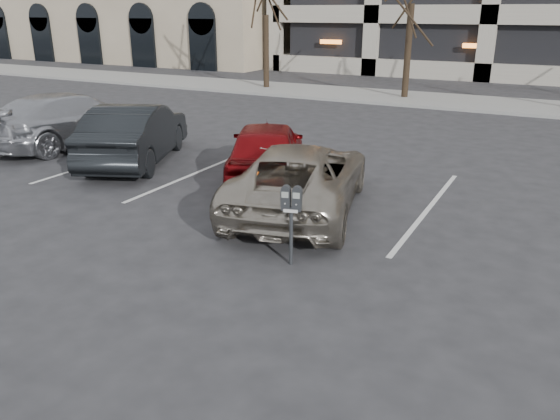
# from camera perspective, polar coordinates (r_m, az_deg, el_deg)

# --- Properties ---
(ground) EXTENTS (140.00, 140.00, 0.00)m
(ground) POSITION_cam_1_polar(r_m,az_deg,el_deg) (9.58, 3.80, -2.71)
(ground) COLOR #28282B
(ground) RESTS_ON ground
(sidewalk) EXTENTS (80.00, 4.00, 0.12)m
(sidewalk) POSITION_cam_1_polar(r_m,az_deg,el_deg) (24.61, 19.68, 10.47)
(sidewalk) COLOR gray
(sidewalk) RESTS_ON ground
(stall_lines) EXTENTS (16.90, 5.20, 0.00)m
(stall_lines) POSITION_cam_1_polar(r_m,az_deg,el_deg) (12.09, 2.27, 2.27)
(stall_lines) COLOR silver
(stall_lines) RESTS_ON ground
(parking_meter) EXTENTS (0.34, 0.20, 1.25)m
(parking_meter) POSITION_cam_1_polar(r_m,az_deg,el_deg) (8.16, 1.19, 0.40)
(parking_meter) COLOR black
(parking_meter) RESTS_ON ground
(suv_silver) EXTENTS (3.30, 5.16, 1.33)m
(suv_silver) POSITION_cam_1_polar(r_m,az_deg,el_deg) (10.62, 2.13, 3.44)
(suv_silver) COLOR #A89F8F
(suv_silver) RESTS_ON ground
(car_red) EXTENTS (3.19, 4.39, 1.39)m
(car_red) POSITION_cam_1_polar(r_m,az_deg,el_deg) (12.65, -1.41, 6.33)
(car_red) COLOR maroon
(car_red) RESTS_ON ground
(car_dark) EXTENTS (3.34, 4.85, 1.51)m
(car_dark) POSITION_cam_1_polar(r_m,az_deg,el_deg) (14.56, -14.89, 7.77)
(car_dark) COLOR black
(car_dark) RESTS_ON ground
(car_silver) EXTENTS (2.68, 5.42, 1.51)m
(car_silver) POSITION_cam_1_polar(r_m,az_deg,el_deg) (17.10, -20.91, 8.89)
(car_silver) COLOR #A4A5AB
(car_silver) RESTS_ON ground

